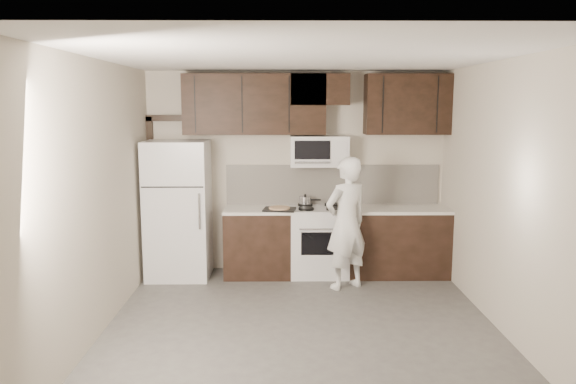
{
  "coord_description": "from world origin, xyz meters",
  "views": [
    {
      "loc": [
        -0.2,
        -5.34,
        2.26
      ],
      "look_at": [
        -0.13,
        0.9,
        1.28
      ],
      "focal_mm": 35.0,
      "sensor_mm": 36.0,
      "label": 1
    }
  ],
  "objects_px": {
    "stove": "(319,241)",
    "refrigerator": "(178,210)",
    "person": "(346,223)",
    "microwave": "(319,151)"
  },
  "relations": [
    {
      "from": "stove",
      "to": "microwave",
      "type": "distance_m",
      "value": 1.2
    },
    {
      "from": "microwave",
      "to": "person",
      "type": "xyz_separation_m",
      "value": [
        0.3,
        -0.67,
        -0.83
      ]
    },
    {
      "from": "microwave",
      "to": "person",
      "type": "height_order",
      "value": "microwave"
    },
    {
      "from": "stove",
      "to": "refrigerator",
      "type": "bearing_deg",
      "value": -178.49
    },
    {
      "from": "stove",
      "to": "microwave",
      "type": "xyz_separation_m",
      "value": [
        -0.0,
        0.12,
        1.19
      ]
    },
    {
      "from": "microwave",
      "to": "refrigerator",
      "type": "bearing_deg",
      "value": -174.85
    },
    {
      "from": "stove",
      "to": "person",
      "type": "relative_size",
      "value": 0.57
    },
    {
      "from": "refrigerator",
      "to": "person",
      "type": "xyz_separation_m",
      "value": [
        2.14,
        -0.5,
        -0.08
      ]
    },
    {
      "from": "microwave",
      "to": "refrigerator",
      "type": "relative_size",
      "value": 0.42
    },
    {
      "from": "person",
      "to": "stove",
      "type": "bearing_deg",
      "value": -93.23
    }
  ]
}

